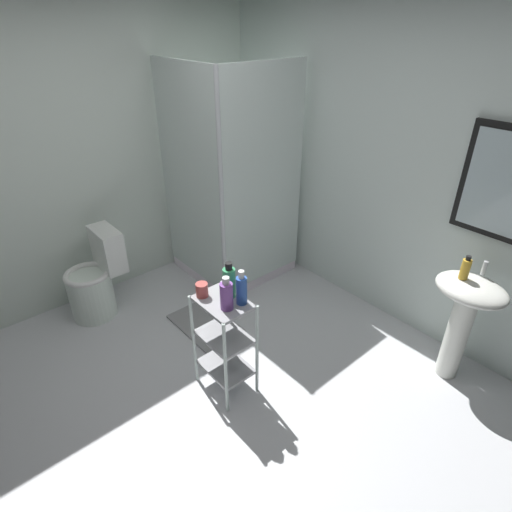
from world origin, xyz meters
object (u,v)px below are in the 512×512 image
object	(u,v)px
shower_stall	(231,232)
conditioner_bottle_purple	(226,295)
hand_soap_bottle	(465,269)
rinse_cup	(202,290)
pedestal_sink	(465,310)
bath_mat	(205,323)
shampoo_bottle_blue	(242,290)
toilet	(96,282)
storage_cart	(224,338)
body_wash_bottle_green	(229,282)

from	to	relation	value
shower_stall	conditioner_bottle_purple	size ratio (longest dim) A/B	8.91
hand_soap_bottle	rinse_cup	distance (m)	1.69
shower_stall	conditioner_bottle_purple	world-z (taller)	shower_stall
pedestal_sink	bath_mat	distance (m)	2.00
shower_stall	pedestal_sink	distance (m)	2.14
hand_soap_bottle	shampoo_bottle_blue	xyz separation A→B (m)	(-0.81, -1.20, -0.04)
toilet	rinse_cup	xyz separation A→B (m)	(1.27, 0.26, 0.47)
storage_cart	bath_mat	bearing A→B (deg)	157.78
storage_cart	bath_mat	size ratio (longest dim) A/B	1.23
hand_soap_bottle	rinse_cup	world-z (taller)	hand_soap_bottle
shampoo_bottle_blue	rinse_cup	world-z (taller)	shampoo_bottle_blue
shower_stall	hand_soap_bottle	bearing A→B (deg)	8.99
toilet	hand_soap_bottle	size ratio (longest dim) A/B	4.59
storage_cart	conditioner_bottle_purple	xyz separation A→B (m)	(0.07, -0.02, 0.40)
hand_soap_bottle	body_wash_bottle_green	distance (m)	1.51
shampoo_bottle_blue	toilet	bearing A→B (deg)	-165.04
shower_stall	toilet	xyz separation A→B (m)	(-0.26, -1.27, -0.15)
body_wash_bottle_green	shampoo_bottle_blue	size ratio (longest dim) A/B	1.05
hand_soap_bottle	toilet	bearing A→B (deg)	-145.30
hand_soap_bottle	shampoo_bottle_blue	bearing A→B (deg)	-124.03
toilet	conditioner_bottle_purple	xyz separation A→B (m)	(1.48, 0.30, 0.52)
pedestal_sink	shampoo_bottle_blue	xyz separation A→B (m)	(-0.87, -1.22, 0.26)
conditioner_bottle_purple	pedestal_sink	bearing A→B (deg)	55.87
shower_stall	storage_cart	size ratio (longest dim) A/B	2.70
storage_cart	shampoo_bottle_blue	world-z (taller)	shampoo_bottle_blue
shampoo_bottle_blue	bath_mat	world-z (taller)	shampoo_bottle_blue
storage_cart	shampoo_bottle_blue	distance (m)	0.42
hand_soap_bottle	shower_stall	bearing A→B (deg)	-171.01
pedestal_sink	storage_cart	distance (m)	1.62
body_wash_bottle_green	rinse_cup	xyz separation A→B (m)	(-0.11, -0.13, -0.06)
conditioner_bottle_purple	body_wash_bottle_green	size ratio (longest dim) A/B	0.91
shampoo_bottle_blue	rinse_cup	distance (m)	0.27
rinse_cup	storage_cart	bearing A→B (deg)	25.96
toilet	shower_stall	bearing A→B (deg)	78.32
hand_soap_bottle	conditioner_bottle_purple	xyz separation A→B (m)	(-0.83, -1.30, -0.05)
hand_soap_bottle	bath_mat	world-z (taller)	hand_soap_bottle
bath_mat	body_wash_bottle_green	bearing A→B (deg)	-17.19
shower_stall	hand_soap_bottle	world-z (taller)	shower_stall
body_wash_bottle_green	bath_mat	world-z (taller)	body_wash_bottle_green
storage_cart	rinse_cup	world-z (taller)	rinse_cup
shower_stall	storage_cart	world-z (taller)	shower_stall
pedestal_sink	shampoo_bottle_blue	distance (m)	1.52
rinse_cup	toilet	bearing A→B (deg)	-168.55
storage_cart	hand_soap_bottle	bearing A→B (deg)	54.74
shower_stall	body_wash_bottle_green	bearing A→B (deg)	-38.10
shower_stall	bath_mat	xyz separation A→B (m)	(0.49, -0.69, -0.45)
pedestal_sink	body_wash_bottle_green	xyz separation A→B (m)	(-0.98, -1.23, 0.27)
shampoo_bottle_blue	conditioner_bottle_purple	bearing A→B (deg)	-102.47
conditioner_bottle_purple	shampoo_bottle_blue	xyz separation A→B (m)	(0.02, 0.10, 0.00)
hand_soap_bottle	conditioner_bottle_purple	size ratio (longest dim) A/B	0.74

